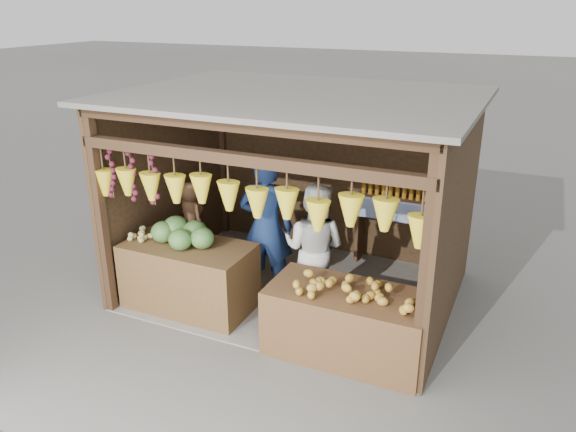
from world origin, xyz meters
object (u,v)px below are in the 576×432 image
object	(u,v)px
counter_left	(189,276)
woman_standing	(314,248)
counter_right	(347,323)
vendor_seated	(191,216)
man_standing	(266,227)

from	to	relation	value
counter_left	woman_standing	distance (m)	1.62
counter_right	vendor_seated	world-z (taller)	vendor_seated
counter_right	counter_left	bearing A→B (deg)	175.95
counter_left	counter_right	xyz separation A→B (m)	(2.16, -0.15, -0.05)
counter_left	woman_standing	xyz separation A→B (m)	(1.44, 0.62, 0.41)
woman_standing	vendor_seated	bearing A→B (deg)	-7.60
counter_right	vendor_seated	distance (m)	2.94
man_standing	woman_standing	size ratio (longest dim) A/B	1.15
man_standing	woman_standing	xyz separation A→B (m)	(0.71, -0.11, -0.12)
counter_left	man_standing	world-z (taller)	man_standing
man_standing	counter_left	bearing A→B (deg)	31.08
woman_standing	vendor_seated	world-z (taller)	woman_standing
woman_standing	man_standing	bearing A→B (deg)	-7.89
man_standing	woman_standing	distance (m)	0.73
counter_left	vendor_seated	bearing A→B (deg)	120.92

